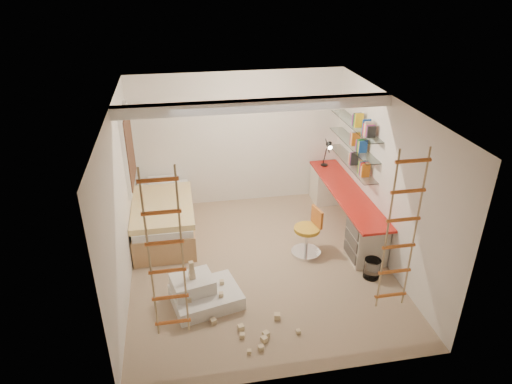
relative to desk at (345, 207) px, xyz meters
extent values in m
plane|color=#937E5E|center=(-1.72, -0.86, -0.40)|extent=(4.50, 4.50, 0.00)
cube|color=white|center=(-1.72, -0.56, 2.12)|extent=(4.00, 0.18, 0.16)
cube|color=white|center=(-3.69, 0.64, 1.15)|extent=(0.06, 1.15, 1.35)
cube|color=#4C2D1E|center=(-3.65, 0.64, 1.15)|extent=(0.02, 1.00, 1.20)
cylinder|color=white|center=(-0.08, -1.49, -0.25)|extent=(0.25, 0.25, 0.31)
cube|color=red|center=(0.00, -0.03, 0.33)|extent=(0.55, 2.80, 0.04)
cube|color=beige|center=(0.00, 1.07, -0.05)|extent=(0.52, 0.55, 0.71)
cube|color=beige|center=(0.00, -1.03, -0.05)|extent=(0.52, 0.55, 0.71)
cube|color=#4C4742|center=(-0.27, -1.03, 0.21)|extent=(0.02, 0.50, 0.18)
cube|color=#4C4742|center=(-0.27, -1.03, -0.01)|extent=(0.02, 0.50, 0.18)
cube|color=#4C4742|center=(-0.27, -1.03, -0.23)|extent=(0.02, 0.50, 0.18)
cube|color=white|center=(0.15, 0.27, 0.75)|extent=(0.25, 1.80, 0.01)
cube|color=white|center=(0.15, 0.27, 1.10)|extent=(0.25, 1.80, 0.01)
cube|color=white|center=(0.15, 0.27, 1.45)|extent=(0.25, 1.80, 0.01)
cube|color=#AD7F51|center=(-3.20, 0.37, -0.18)|extent=(1.00, 2.00, 0.45)
cube|color=white|center=(-3.20, 0.37, 0.11)|extent=(0.95, 1.95, 0.12)
cube|color=yellow|center=(-3.20, 0.22, 0.22)|extent=(1.02, 1.60, 0.10)
cube|color=white|center=(-3.20, 1.17, 0.23)|extent=(0.55, 0.35, 0.12)
cylinder|color=black|center=(-0.05, 1.12, 0.36)|extent=(0.14, 0.14, 0.02)
cylinder|color=black|center=(-0.05, 1.12, 0.55)|extent=(0.02, 0.15, 0.36)
cylinder|color=black|center=(-0.05, 1.02, 0.80)|extent=(0.02, 0.27, 0.20)
cone|color=black|center=(-0.05, 0.90, 0.85)|extent=(0.12, 0.14, 0.15)
cylinder|color=#FFEABF|center=(-0.05, 0.86, 0.82)|extent=(0.08, 0.04, 0.08)
cylinder|color=gold|center=(-0.90, -0.71, 0.07)|extent=(0.50, 0.50, 0.06)
cube|color=#BD6424|center=(-0.74, -0.67, 0.26)|extent=(0.11, 0.32, 0.30)
cylinder|color=silver|center=(-0.90, -0.71, -0.14)|extent=(0.06, 0.06, 0.42)
cylinder|color=silver|center=(-0.90, -0.71, -0.38)|extent=(0.57, 0.57, 0.05)
cube|color=silver|center=(-2.63, -1.64, -0.30)|extent=(1.07, 0.91, 0.21)
cube|color=silver|center=(-2.80, -1.57, -0.10)|extent=(0.66, 0.58, 0.21)
cube|color=#CCB284|center=(-2.80, -1.57, 0.05)|extent=(0.10, 0.10, 0.08)
cube|color=#CCB284|center=(-2.80, -1.57, 0.12)|extent=(0.08, 0.08, 0.07)
cube|color=#CCB284|center=(-2.80, -1.57, 0.22)|extent=(0.07, 0.07, 0.12)
cube|color=#CCB284|center=(-2.43, -1.78, -0.17)|extent=(0.06, 0.06, 0.06)
cube|color=#CCB284|center=(-2.39, -1.52, -0.17)|extent=(0.06, 0.06, 0.06)
cube|color=#CCB284|center=(-2.87, -1.81, -0.17)|extent=(0.06, 0.06, 0.06)
cube|color=#CCB284|center=(-2.57, -2.07, -0.37)|extent=(0.07, 0.07, 0.07)
cube|color=#CCB284|center=(-2.03, -2.64, -0.37)|extent=(0.07, 0.07, 0.07)
cube|color=#CCB284|center=(-2.23, -2.39, -0.37)|extent=(0.07, 0.07, 0.07)
cube|color=#CCB284|center=(-1.96, -2.51, -0.37)|extent=(0.07, 0.07, 0.07)
cube|color=#CCB284|center=(-1.71, -2.13, -0.37)|extent=(0.07, 0.07, 0.07)
cube|color=#CCB284|center=(-2.22, -2.25, -0.37)|extent=(0.07, 0.07, 0.07)
cube|color=#CCB284|center=(-1.92, -2.43, -0.37)|extent=(0.07, 0.07, 0.07)
cube|color=#CCB284|center=(-2.18, -2.67, -0.37)|extent=(0.07, 0.07, 0.07)
cube|color=#CCB284|center=(-1.50, -2.45, -0.37)|extent=(0.07, 0.07, 0.07)
cube|color=orange|center=(0.15, 0.27, 0.86)|extent=(0.14, 0.70, 0.22)
cube|color=white|center=(0.15, 0.27, 1.21)|extent=(0.14, 0.58, 0.22)
cube|color=red|center=(0.15, 0.27, 1.56)|extent=(0.14, 0.70, 0.22)
camera|label=1|loc=(-2.83, -6.76, 3.95)|focal=32.00mm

